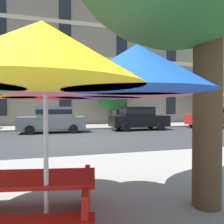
% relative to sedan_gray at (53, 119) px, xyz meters
% --- Properties ---
extents(ground_plane, '(120.00, 120.00, 0.00)m').
position_rel_sedan_gray_xyz_m(ground_plane, '(1.22, -3.70, -0.95)').
color(ground_plane, '#2D3033').
extents(sidewalk_near_patio, '(56.00, 9.00, 0.12)m').
position_rel_sedan_gray_xyz_m(sidewalk_near_patio, '(1.22, -12.70, -0.89)').
color(sidewalk_near_patio, gray).
rests_on(sidewalk_near_patio, ground).
extents(sidewalk_far, '(56.00, 3.60, 0.12)m').
position_rel_sedan_gray_xyz_m(sidewalk_far, '(1.22, 3.10, -0.89)').
color(sidewalk_far, gray).
rests_on(sidewalk_far, ground).
extents(apartment_building, '(38.62, 12.08, 16.00)m').
position_rel_sedan_gray_xyz_m(apartment_building, '(1.22, 11.29, 7.05)').
color(apartment_building, gray).
rests_on(apartment_building, ground).
extents(sedan_gray, '(4.40, 1.98, 1.78)m').
position_rel_sedan_gray_xyz_m(sedan_gray, '(0.00, 0.00, 0.00)').
color(sedan_gray, slate).
rests_on(sedan_gray, ground).
extents(sedan_black, '(4.40, 1.98, 1.78)m').
position_rel_sedan_gray_xyz_m(sedan_black, '(6.32, 0.00, 0.00)').
color(sedan_black, black).
rests_on(sedan_black, ground).
extents(sedan_red, '(4.40, 1.98, 1.78)m').
position_rel_sedan_gray_xyz_m(sedan_red, '(13.05, 0.00, 0.00)').
color(sedan_red, '#B21E19').
rests_on(sedan_red, ground).
extents(street_tree_middle, '(3.25, 2.94, 4.64)m').
position_rel_sedan_gray_xyz_m(street_tree_middle, '(5.01, 3.23, 2.15)').
color(street_tree_middle, brown).
rests_on(street_tree_middle, ground).
extents(street_tree_right, '(2.92, 2.92, 5.23)m').
position_rel_sedan_gray_xyz_m(street_tree_right, '(14.80, 2.80, 2.62)').
color(street_tree_right, brown).
rests_on(street_tree_right, ground).
extents(patio_umbrella, '(3.95, 3.95, 2.45)m').
position_rel_sedan_gray_xyz_m(patio_umbrella, '(-0.23, -12.70, 1.20)').
color(patio_umbrella, silver).
rests_on(patio_umbrella, ground).
extents(picnic_table, '(2.06, 1.84, 0.77)m').
position_rel_sedan_gray_xyz_m(picnic_table, '(-0.44, -12.30, -0.46)').
color(picnic_table, red).
rests_on(picnic_table, ground).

